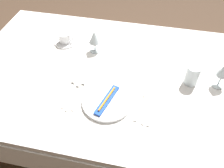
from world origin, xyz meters
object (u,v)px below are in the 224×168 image
(fork_outer, at_px, (79,93))
(spoon_dessert, at_px, (151,104))
(dinner_knife, at_px, (138,104))
(wine_glass_centre, at_px, (224,71))
(toothbrush_package, at_px, (107,100))
(dinner_plate, at_px, (107,102))
(fork_inner, at_px, (74,95))
(drink_tumbler, at_px, (192,76))
(coffee_cup_left, at_px, (65,38))
(spoon_soup, at_px, (145,104))
(wine_glass_left, at_px, (94,38))
(fork_salad, at_px, (69,92))

(fork_outer, bearing_deg, spoon_dessert, 0.95)
(dinner_knife, height_order, wine_glass_centre, wine_glass_centre)
(toothbrush_package, xyz_separation_m, spoon_dessert, (0.22, 0.04, -0.02))
(dinner_plate, distance_m, fork_inner, 0.19)
(dinner_knife, distance_m, drink_tumbler, 0.34)
(coffee_cup_left, bearing_deg, drink_tumbler, -14.35)
(fork_outer, bearing_deg, fork_inner, -150.12)
(spoon_soup, xyz_separation_m, wine_glass_centre, (0.37, 0.22, 0.11))
(wine_glass_centre, distance_m, wine_glass_left, 0.75)
(fork_outer, bearing_deg, coffee_cup_left, 118.70)
(coffee_cup_left, relative_size, wine_glass_centre, 0.62)
(dinner_plate, height_order, dinner_knife, dinner_plate)
(toothbrush_package, height_order, spoon_dessert, toothbrush_package)
(wine_glass_centre, bearing_deg, coffee_cup_left, 168.47)
(fork_outer, height_order, fork_inner, same)
(drink_tumbler, bearing_deg, toothbrush_package, -149.91)
(dinner_plate, distance_m, fork_outer, 0.16)
(coffee_cup_left, distance_m, wine_glass_centre, 0.97)
(dinner_plate, relative_size, drink_tumbler, 2.24)
(drink_tumbler, bearing_deg, fork_outer, -160.00)
(fork_salad, distance_m, wine_glass_left, 0.39)
(fork_outer, xyz_separation_m, wine_glass_left, (-0.01, 0.37, 0.10))
(spoon_soup, bearing_deg, wine_glass_left, 134.05)
(fork_outer, distance_m, spoon_soup, 0.35)
(spoon_dessert, bearing_deg, drink_tumbler, 45.89)
(toothbrush_package, distance_m, fork_salad, 0.22)
(fork_outer, relative_size, wine_glass_left, 1.52)
(dinner_knife, bearing_deg, fork_outer, 178.39)
(spoon_soup, height_order, coffee_cup_left, coffee_cup_left)
(wine_glass_centre, bearing_deg, fork_outer, -163.04)
(toothbrush_package, relative_size, spoon_soup, 1.03)
(fork_outer, xyz_separation_m, wine_glass_centre, (0.72, 0.22, 0.11))
(dinner_knife, bearing_deg, fork_salad, 178.50)
(dinner_plate, distance_m, fork_salad, 0.22)
(fork_salad, height_order, spoon_soup, spoon_soup)
(spoon_dessert, bearing_deg, dinner_plate, -170.10)
(toothbrush_package, bearing_deg, dinner_plate, -90.00)
(wine_glass_left, bearing_deg, spoon_soup, -45.95)
(spoon_dessert, bearing_deg, spoon_soup, -170.10)
(dinner_plate, bearing_deg, spoon_dessert, 9.90)
(spoon_dessert, bearing_deg, fork_inner, -176.96)
(coffee_cup_left, bearing_deg, fork_salad, -67.80)
(dinner_plate, bearing_deg, dinner_knife, 8.54)
(dinner_plate, xyz_separation_m, drink_tumbler, (0.42, 0.24, 0.04))
(dinner_plate, xyz_separation_m, fork_salad, (-0.22, 0.03, -0.01))
(toothbrush_package, height_order, wine_glass_centre, wine_glass_centre)
(fork_salad, relative_size, wine_glass_centre, 1.39)
(fork_salad, xyz_separation_m, spoon_dessert, (0.44, 0.01, -0.00))
(fork_salad, bearing_deg, wine_glass_centre, 15.71)
(fork_outer, height_order, spoon_soup, spoon_soup)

